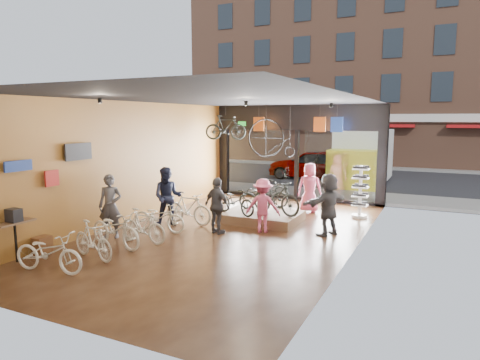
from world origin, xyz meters
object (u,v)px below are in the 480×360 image
Objects in this scene: floor_bike_4 at (159,217)px; sunglasses_rack at (360,192)px; customer_2 at (217,206)px; customer_5 at (328,204)px; floor_bike_3 at (143,226)px; penny_farthing at (273,139)px; street_car at (312,164)px; display_bike_right at (264,196)px; floor_bike_2 at (116,229)px; customer_3 at (263,206)px; customer_1 at (168,197)px; box_truck at (361,158)px; floor_bike_0 at (49,252)px; display_platform at (262,217)px; customer_4 at (310,188)px; customer_0 at (110,206)px; hung_bike at (226,128)px; display_bike_left at (236,201)px; display_bike_mid at (276,197)px; floor_bike_5 at (188,208)px; floor_bike_1 at (93,240)px.

sunglasses_rack reaches higher than floor_bike_4.
customer_5 is (2.89, 1.21, 0.07)m from customer_2.
penny_farthing is (1.30, 6.10, 2.04)m from floor_bike_3.
display_bike_right is (1.14, -9.64, -0.07)m from street_car.
floor_bike_3 is at bearing 68.44° from customer_2.
penny_farthing is at bearing -16.26° from display_bike_right.
customer_3 reaches higher than floor_bike_2.
floor_bike_3 is 3.42m from customer_3.
penny_farthing is at bearing -110.12° from customer_5.
box_truck is at bearing 46.82° from customer_1.
customer_1 reaches higher than floor_bike_0.
floor_bike_3 is at bearing -20.19° from floor_bike_2.
customer_5 reaches higher than display_platform.
customer_3 is 0.90× the size of customer_4.
customer_1 is 2.96m from customer_3.
penny_farthing is at bearing 5.09° from street_car.
customer_2 is at bearing -74.23° from floor_bike_4.
customer_0 is 1.13× the size of customer_3.
floor_bike_3 is at bearing -104.88° from box_truck.
display_platform is 1.38× the size of customer_4.
street_car is 2.67× the size of customer_0.
hung_bike reaches higher than floor_bike_0.
box_truck is 4.22× the size of customer_2.
display_platform is at bearing -24.61° from floor_bike_3.
customer_0 reaches higher than street_car.
display_bike_mid is at bearing -45.87° from display_bike_left.
display_platform is at bearing -76.31° from penny_farthing.
floor_bike_5 is at bearing 139.48° from display_bike_left.
customer_1 reaches higher than customer_3.
customer_5 is at bearing -139.79° from customer_2.
penny_farthing is (1.58, 5.02, 2.06)m from floor_bike_4.
hung_bike is (-0.61, 5.94, 2.47)m from floor_bike_3.
floor_bike_5 is at bearing 38.80° from customer_0.
floor_bike_4 is (-0.06, 2.66, -0.01)m from floor_bike_1.
customer_3 is (0.02, -1.08, -0.06)m from display_bike_mid.
customer_4 is 1.75m from sunglasses_rack.
floor_bike_1 is at bearing 165.00° from hung_bike.
display_bike_left reaches higher than floor_bike_2.
display_platform is 1.54× the size of customer_3.
street_car is at bearing 1.59° from floor_bike_3.
floor_bike_4 is at bearing 148.42° from display_bike_mid.
hung_bike reaches higher than customer_5.
floor_bike_5 is at bearing 107.61° from display_bike_right.
display_platform is (1.31, -10.22, -0.65)m from street_car.
floor_bike_0 is (-3.79, -15.40, -0.90)m from box_truck.
customer_3 is (2.46, 0.12, 0.27)m from floor_bike_5.
display_bike_right is at bearing -145.83° from hung_bike.
hung_bike reaches higher than customer_4.
floor_bike_3 is 3.22m from display_bike_left.
floor_bike_0 is 1.04× the size of customer_2.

